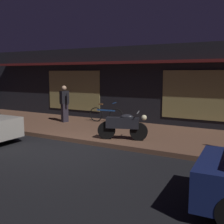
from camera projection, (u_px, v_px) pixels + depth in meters
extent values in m
plane|color=black|center=(59.00, 151.00, 8.56)|extent=(60.00, 60.00, 0.00)
cube|color=brown|center=(108.00, 131.00, 11.14)|extent=(18.00, 4.00, 0.15)
cube|color=black|center=(142.00, 85.00, 13.83)|extent=(18.00, 2.80, 3.60)
cube|color=olive|center=(73.00, 90.00, 14.20)|extent=(3.20, 0.04, 2.00)
cube|color=olive|center=(201.00, 95.00, 11.09)|extent=(3.20, 0.04, 2.00)
cube|color=#591919|center=(127.00, 62.00, 12.26)|extent=(16.20, 0.50, 0.12)
cylinder|color=black|center=(106.00, 130.00, 9.39)|extent=(0.61, 0.30, 0.60)
cylinder|color=black|center=(139.00, 132.00, 9.18)|extent=(0.61, 0.30, 0.60)
cube|color=black|center=(122.00, 123.00, 9.25)|extent=(1.13, 0.61, 0.36)
ellipsoid|color=black|center=(127.00, 117.00, 9.19)|extent=(0.49, 0.37, 0.20)
sphere|color=#F9EDB7|center=(144.00, 118.00, 9.08)|extent=(0.18, 0.18, 0.18)
cylinder|color=gray|center=(138.00, 112.00, 9.09)|extent=(0.20, 0.53, 0.03)
torus|color=black|center=(96.00, 114.00, 12.78)|extent=(0.66, 0.11, 0.66)
torus|color=black|center=(116.00, 116.00, 12.40)|extent=(0.66, 0.11, 0.66)
cube|color=#1E478C|center=(106.00, 110.00, 12.56)|extent=(0.90, 0.14, 0.06)
cube|color=brown|center=(101.00, 104.00, 12.62)|extent=(0.21, 0.10, 0.06)
cylinder|color=#1E478C|center=(114.00, 103.00, 12.35)|extent=(0.07, 0.42, 0.02)
cube|color=#28232D|center=(65.00, 113.00, 12.65)|extent=(0.28, 0.33, 0.85)
cube|color=black|center=(64.00, 97.00, 12.55)|extent=(0.33, 0.43, 0.58)
sphere|color=tan|center=(64.00, 88.00, 12.49)|extent=(0.22, 0.22, 0.22)
cylinder|color=black|center=(68.00, 99.00, 12.37)|extent=(0.11, 0.11, 0.52)
cylinder|color=black|center=(61.00, 98.00, 12.75)|extent=(0.11, 0.11, 0.52)
cylinder|color=black|center=(8.00, 131.00, 9.83)|extent=(0.64, 0.22, 0.64)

